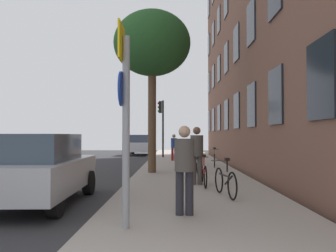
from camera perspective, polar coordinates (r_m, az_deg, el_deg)
name	(u,v)px	position (r m, az deg, el deg)	size (l,w,h in m)	color
ground_plane	(113,169)	(17.31, -8.83, -6.77)	(41.80, 41.80, 0.00)	#332D28
road_asphalt	(69,169)	(17.78, -15.56, -6.58)	(7.00, 38.00, 0.01)	#2D2D30
sidewalk	(186,168)	(17.08, 2.90, -6.66)	(4.20, 38.00, 0.12)	#9E9389
building_facade	(242,24)	(17.59, 11.74, 15.68)	(0.56, 27.00, 13.53)	brown
sign_post	(125,110)	(5.77, -6.96, 2.49)	(0.16, 0.60, 3.28)	gray
traffic_light	(162,118)	(24.25, -1.04, 1.22)	(0.43, 0.24, 3.84)	black
tree_near	(152,45)	(14.71, -2.55, 12.85)	(3.08, 3.08, 6.49)	brown
bicycle_0	(225,181)	(8.87, 9.14, -8.70)	(0.45, 1.68, 0.94)	black
bicycle_1	(203,174)	(10.53, 5.67, -7.60)	(0.42, 1.63, 0.92)	black
bicycle_2	(196,163)	(14.30, 4.49, -5.95)	(0.42, 1.68, 0.94)	black
bicycle_3	(215,159)	(17.00, 7.44, -5.27)	(0.42, 1.71, 0.91)	black
bicycle_4	(194,157)	(18.36, 4.10, -4.99)	(0.42, 1.67, 0.92)	black
pedestrian_0	(184,164)	(6.69, 2.65, -6.07)	(0.46, 0.46, 1.66)	#26262D
pedestrian_1	(197,152)	(10.81, 4.62, -4.08)	(0.47, 0.47, 1.74)	#4C4742
pedestrian_2	(174,146)	(20.90, 0.94, -3.14)	(0.35, 0.35, 1.54)	maroon
car_0	(37,168)	(8.77, -20.23, -6.36)	(2.04, 4.30, 1.62)	#B7B7BC
car_1	(141,145)	(28.80, -4.35, -2.99)	(1.96, 4.27, 1.62)	silver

